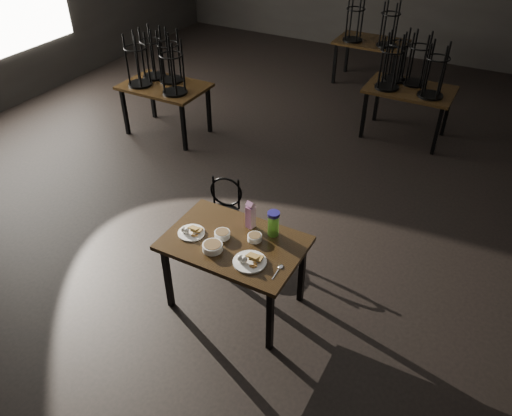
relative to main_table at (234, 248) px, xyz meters
The scene contains 14 objects.
room 2.27m from the main_table, 108.56° to the left, with size 12.00×12.04×3.22m.
main_table is the anchor object (origin of this frame).
plate_left 0.41m from the main_table, 167.49° to the right, with size 0.24×0.24×0.08m.
plate_right 0.32m from the main_table, 35.14° to the right, with size 0.28×0.28×0.09m.
bowl_near 0.16m from the main_table, behind, with size 0.14×0.14×0.05m.
bowl_far 0.21m from the main_table, 35.84° to the left, with size 0.13×0.13×0.05m.
bowl_big 0.23m from the main_table, 120.18° to the right, with size 0.17×0.17×0.06m.
juice_carton 0.32m from the main_table, 83.96° to the left, with size 0.08×0.08×0.27m.
water_bottle 0.41m from the main_table, 44.53° to the left, with size 0.14×0.14×0.24m.
spoon 0.52m from the main_table, 12.69° to the right, with size 0.04×0.19×0.01m.
bentwood_chair 0.94m from the main_table, 127.55° to the left, with size 0.39×0.39×0.77m.
bg_table_left 3.64m from the main_table, 136.59° to the left, with size 1.20×0.80×1.48m.
bg_table_right 4.08m from the main_table, 83.44° to the left, with size 1.20×0.80×1.48m.
bg_table_far 5.78m from the main_table, 96.18° to the left, with size 1.20×0.80×1.48m.
Camera 1 is at (2.16, -4.27, 3.53)m, focal length 35.00 mm.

